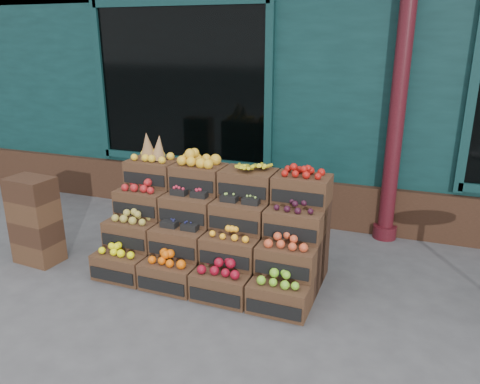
% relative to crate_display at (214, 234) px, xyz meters
% --- Properties ---
extents(ground, '(60.00, 60.00, 0.00)m').
position_rel_crate_display_xyz_m(ground, '(0.42, -0.52, -0.43)').
color(ground, '#454548').
rests_on(ground, ground).
extents(shop_facade, '(12.00, 6.24, 4.80)m').
position_rel_crate_display_xyz_m(shop_facade, '(0.42, 4.60, 1.97)').
color(shop_facade, '#0C2929').
rests_on(shop_facade, ground).
extents(crate_display, '(2.23, 1.11, 1.39)m').
position_rel_crate_display_xyz_m(crate_display, '(0.00, 0.00, 0.00)').
color(crate_display, '#412919').
rests_on(crate_display, ground).
extents(spare_crates, '(0.50, 0.37, 0.95)m').
position_rel_crate_display_xyz_m(spare_crates, '(-1.91, -0.45, 0.05)').
color(spare_crates, '#412919').
rests_on(spare_crates, ground).
extents(shopkeeper, '(0.76, 0.55, 1.93)m').
position_rel_crate_display_xyz_m(shopkeeper, '(-0.77, 2.13, 0.53)').
color(shopkeeper, '#1C6420').
rests_on(shopkeeper, ground).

